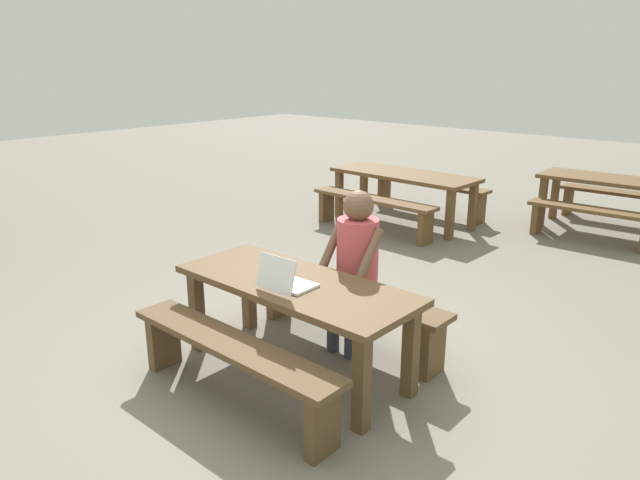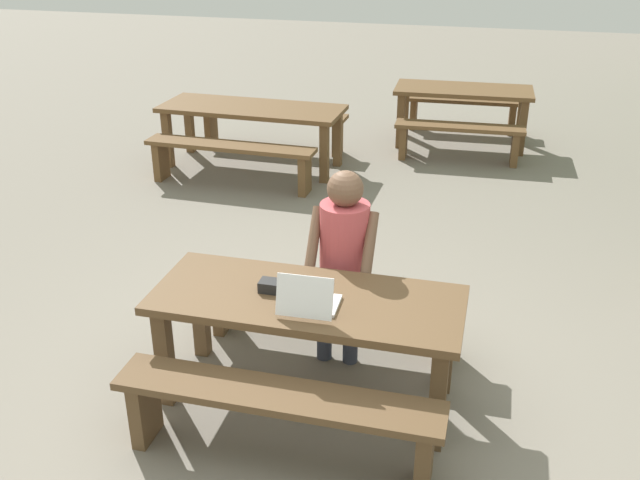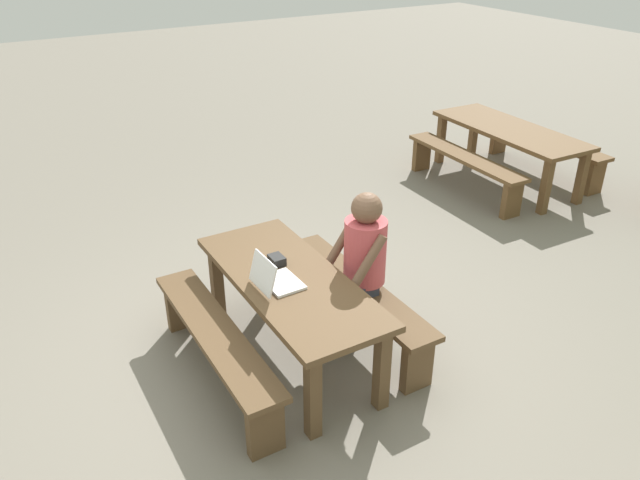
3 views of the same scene
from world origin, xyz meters
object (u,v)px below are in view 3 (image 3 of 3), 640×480
(small_pouch, at_px, (277,260))
(picnic_table_rear, at_px, (509,135))
(person_seated, at_px, (361,257))
(laptop, at_px, (274,279))
(picnic_table_front, at_px, (290,290))

(small_pouch, bearing_deg, picnic_table_rear, 110.86)
(person_seated, bearing_deg, picnic_table_rear, 118.12)
(laptop, relative_size, person_seated, 0.25)
(picnic_table_rear, bearing_deg, person_seated, -60.29)
(person_seated, bearing_deg, laptop, -93.11)
(picnic_table_front, bearing_deg, picnic_table_rear, 113.56)
(picnic_table_front, height_order, person_seated, person_seated)
(small_pouch, bearing_deg, laptop, -29.70)
(laptop, bearing_deg, picnic_table_front, -72.80)
(picnic_table_front, bearing_deg, laptop, -71.39)
(picnic_table_front, relative_size, person_seated, 1.43)
(person_seated, distance_m, picnic_table_rear, 3.87)
(laptop, height_order, picnic_table_rear, laptop)
(picnic_table_front, xyz_separation_m, picnic_table_rear, (-1.74, 3.98, 0.01))
(laptop, bearing_deg, person_seated, -94.52)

